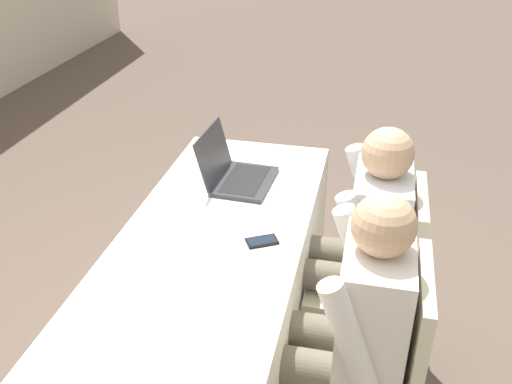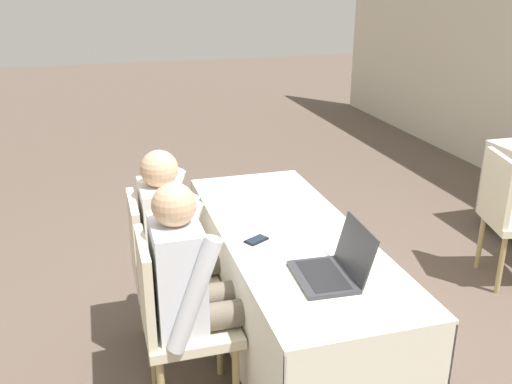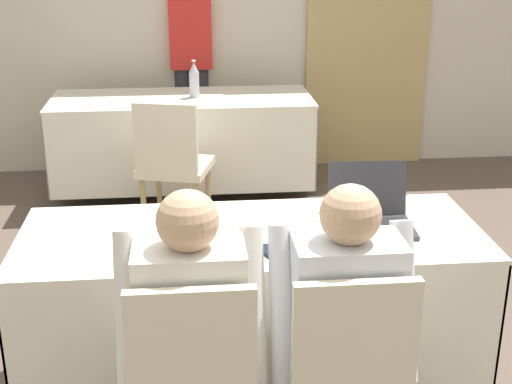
{
  "view_description": "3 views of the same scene",
  "coord_description": "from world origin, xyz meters",
  "px_view_note": "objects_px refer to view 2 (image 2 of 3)",
  "views": [
    {
      "loc": [
        -1.75,
        -0.59,
        2.01
      ],
      "look_at": [
        0.0,
        -0.19,
        1.01
      ],
      "focal_mm": 40.0,
      "sensor_mm": 36.0,
      "label": 1
    },
    {
      "loc": [
        2.59,
        -0.94,
        2.04
      ],
      "look_at": [
        0.0,
        -0.19,
        1.01
      ],
      "focal_mm": 40.0,
      "sensor_mm": 36.0,
      "label": 2
    },
    {
      "loc": [
        -0.24,
        -2.7,
        1.95
      ],
      "look_at": [
        0.0,
        -0.19,
        1.01
      ],
      "focal_mm": 50.0,
      "sensor_mm": 36.0,
      "label": 3
    }
  ],
  "objects_px": {
    "cell_phone": "(256,240)",
    "person_white_shirt": "(195,284)",
    "laptop": "(332,268)",
    "chair_far_spare": "(511,212)",
    "chair_near_left": "(161,266)",
    "chair_near_right": "(175,316)",
    "person_checkered_shirt": "(178,238)"
  },
  "relations": [
    {
      "from": "laptop",
      "to": "chair_far_spare",
      "type": "bearing_deg",
      "value": 119.79
    },
    {
      "from": "chair_far_spare",
      "to": "person_white_shirt",
      "type": "xyz_separation_m",
      "value": [
        0.62,
        -2.29,
        0.16
      ]
    },
    {
      "from": "chair_near_left",
      "to": "cell_phone",
      "type": "bearing_deg",
      "value": -123.45
    },
    {
      "from": "chair_far_spare",
      "to": "cell_phone",
      "type": "bearing_deg",
      "value": 116.75
    },
    {
      "from": "chair_near_left",
      "to": "person_checkered_shirt",
      "type": "distance_m",
      "value": 0.19
    },
    {
      "from": "chair_far_spare",
      "to": "person_white_shirt",
      "type": "distance_m",
      "value": 2.38
    },
    {
      "from": "cell_phone",
      "to": "person_white_shirt",
      "type": "bearing_deg",
      "value": -89.42
    },
    {
      "from": "laptop",
      "to": "chair_far_spare",
      "type": "height_order",
      "value": "laptop"
    },
    {
      "from": "laptop",
      "to": "chair_far_spare",
      "type": "distance_m",
      "value": 1.94
    },
    {
      "from": "chair_near_right",
      "to": "person_white_shirt",
      "type": "height_order",
      "value": "person_white_shirt"
    },
    {
      "from": "chair_far_spare",
      "to": "person_checkered_shirt",
      "type": "height_order",
      "value": "person_checkered_shirt"
    },
    {
      "from": "person_white_shirt",
      "to": "cell_phone",
      "type": "bearing_deg",
      "value": -59.95
    },
    {
      "from": "chair_near_left",
      "to": "chair_far_spare",
      "type": "height_order",
      "value": "same"
    },
    {
      "from": "laptop",
      "to": "person_checkered_shirt",
      "type": "relative_size",
      "value": 0.3
    },
    {
      "from": "chair_near_right",
      "to": "laptop",
      "type": "bearing_deg",
      "value": -109.94
    },
    {
      "from": "person_white_shirt",
      "to": "person_checkered_shirt",
      "type": "bearing_deg",
      "value": 0.0
    },
    {
      "from": "laptop",
      "to": "cell_phone",
      "type": "distance_m",
      "value": 0.51
    },
    {
      "from": "chair_near_right",
      "to": "cell_phone",
      "type": "bearing_deg",
      "value": -65.84
    },
    {
      "from": "person_white_shirt",
      "to": "chair_near_left",
      "type": "bearing_deg",
      "value": 11.45
    },
    {
      "from": "laptop",
      "to": "chair_near_left",
      "type": "distance_m",
      "value": 1.07
    },
    {
      "from": "cell_phone",
      "to": "chair_near_left",
      "type": "xyz_separation_m",
      "value": [
        -0.31,
        -0.46,
        -0.24
      ]
    },
    {
      "from": "chair_near_right",
      "to": "chair_far_spare",
      "type": "bearing_deg",
      "value": -75.5
    },
    {
      "from": "cell_phone",
      "to": "person_checkered_shirt",
      "type": "relative_size",
      "value": 0.12
    },
    {
      "from": "chair_near_right",
      "to": "person_checkered_shirt",
      "type": "xyz_separation_m",
      "value": [
        -0.52,
        0.1,
        0.16
      ]
    },
    {
      "from": "person_checkered_shirt",
      "to": "laptop",
      "type": "bearing_deg",
      "value": -142.69
    },
    {
      "from": "person_checkered_shirt",
      "to": "person_white_shirt",
      "type": "height_order",
      "value": "same"
    },
    {
      "from": "chair_far_spare",
      "to": "laptop",
      "type": "bearing_deg",
      "value": 131.71
    },
    {
      "from": "laptop",
      "to": "person_white_shirt",
      "type": "bearing_deg",
      "value": -110.34
    },
    {
      "from": "laptop",
      "to": "chair_near_left",
      "type": "xyz_separation_m",
      "value": [
        -0.77,
        -0.69,
        -0.28
      ]
    },
    {
      "from": "person_white_shirt",
      "to": "chair_far_spare",
      "type": "bearing_deg",
      "value": -74.87
    },
    {
      "from": "laptop",
      "to": "chair_far_spare",
      "type": "xyz_separation_m",
      "value": [
        -0.87,
        1.71,
        -0.28
      ]
    },
    {
      "from": "person_white_shirt",
      "to": "chair_near_right",
      "type": "bearing_deg",
      "value": 90.0
    }
  ]
}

